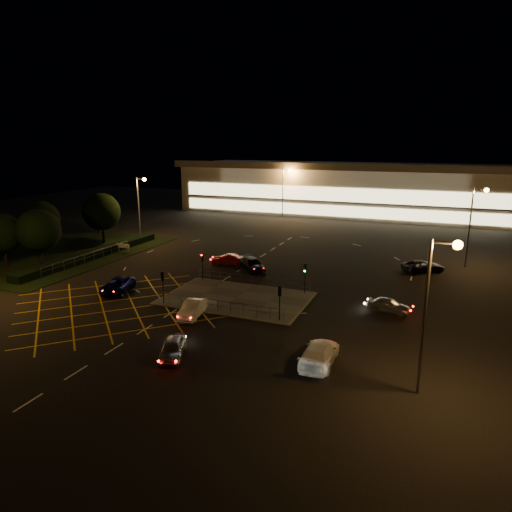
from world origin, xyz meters
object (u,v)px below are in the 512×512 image
at_px(signal_sw, 163,281).
at_px(car_near_silver, 173,348).
at_px(car_right_silver, 389,305).
at_px(car_east_grey, 423,266).
at_px(signal_se, 280,296).
at_px(car_queue_white, 193,309).
at_px(car_circ_red, 227,259).
at_px(car_far_dkgrey, 252,264).
at_px(car_approach_white, 319,353).
at_px(signal_ne, 305,272).
at_px(car_left_blue, 117,285).
at_px(signal_nw, 202,261).

height_order(signal_sw, car_near_silver, signal_sw).
xyz_separation_m(car_right_silver, car_east_grey, (2.43, 15.41, 0.05)).
relative_size(signal_sw, signal_se, 1.00).
distance_m(car_near_silver, car_queue_white, 8.06).
xyz_separation_m(signal_se, car_near_silver, (-5.09, -9.43, -1.67)).
height_order(signal_se, car_right_silver, signal_se).
bearing_deg(car_circ_red, car_far_dkgrey, 55.97).
relative_size(car_far_dkgrey, car_approach_white, 0.94).
xyz_separation_m(car_queue_white, car_far_dkgrey, (-0.78, 16.19, 0.02)).
bearing_deg(signal_sw, car_queue_white, 156.97).
height_order(signal_ne, car_left_blue, signal_ne).
relative_size(car_left_blue, car_right_silver, 1.29).
xyz_separation_m(car_queue_white, car_left_blue, (-10.88, 3.16, -0.02)).
bearing_deg(signal_nw, car_east_grey, 30.15).
bearing_deg(signal_nw, signal_sw, -90.00).
bearing_deg(car_east_grey, signal_se, 117.59).
height_order(signal_nw, car_left_blue, signal_nw).
distance_m(signal_se, signal_nw, 14.41).
xyz_separation_m(signal_nw, car_queue_white, (4.27, -9.80, -1.64)).
bearing_deg(car_near_silver, car_circ_red, 84.58).
xyz_separation_m(signal_sw, car_east_grey, (23.12, 21.42, -1.65)).
height_order(signal_se, car_queue_white, signal_se).
relative_size(signal_nw, car_queue_white, 0.72).
bearing_deg(car_left_blue, car_approach_white, -31.28).
xyz_separation_m(car_near_silver, car_far_dkgrey, (-3.42, 23.80, 0.04)).
bearing_deg(car_right_silver, car_left_blue, 106.73).
height_order(signal_nw, car_circ_red, signal_nw).
distance_m(signal_se, car_circ_red, 20.38).
bearing_deg(car_circ_red, signal_sw, -11.46).
bearing_deg(car_approach_white, car_circ_red, -53.24).
distance_m(car_near_silver, car_right_silver, 20.70).
bearing_deg(signal_sw, car_right_silver, -163.82).
bearing_deg(car_east_grey, signal_sw, 97.84).
distance_m(signal_nw, car_approach_white, 22.53).
xyz_separation_m(signal_nw, car_left_blue, (-6.61, -6.64, -1.66)).
distance_m(signal_sw, car_right_silver, 21.62).
bearing_deg(car_circ_red, car_approach_white, 24.88).
bearing_deg(car_right_silver, signal_se, 131.68).
xyz_separation_m(signal_sw, car_queue_white, (4.27, -1.81, -1.64)).
bearing_deg(car_left_blue, car_far_dkgrey, 39.04).
bearing_deg(car_queue_white, car_far_dkgrey, 83.51).
height_order(car_far_dkgrey, car_right_silver, car_far_dkgrey).
height_order(car_near_silver, car_left_blue, car_left_blue).
height_order(car_queue_white, car_east_grey, car_queue_white).
bearing_deg(car_right_silver, signal_sw, 113.24).
bearing_deg(car_right_silver, car_circ_red, 72.19).
bearing_deg(car_circ_red, signal_se, 24.72).
bearing_deg(signal_se, signal_nw, -33.65).
bearing_deg(car_near_silver, car_far_dkgrey, 76.16).
distance_m(car_right_silver, car_approach_white, 12.93).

